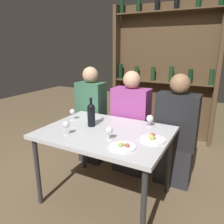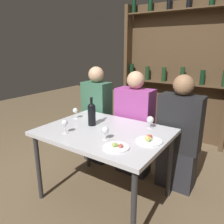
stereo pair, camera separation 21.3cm
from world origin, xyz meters
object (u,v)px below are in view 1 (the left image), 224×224
Objects in this scene: wine_bottle at (91,114)px; seated_person_center at (131,127)px; wine_glass_1 at (150,119)px; seated_person_left at (92,118)px; food_plate_1 at (152,138)px; wine_glass_2 at (72,112)px; seated_person_right at (175,135)px; food_plate_0 at (123,146)px; wine_glass_0 at (109,131)px; wine_glass_3 at (66,125)px.

seated_person_center is at bearing 70.17° from wine_bottle.
wine_glass_1 is (0.52, 0.25, -0.04)m from wine_bottle.
seated_person_left is 0.55m from seated_person_center.
wine_bottle is 1.29× the size of food_plate_1.
seated_person_center is (0.55, 0.00, -0.02)m from seated_person_left.
wine_glass_2 is 0.10× the size of seated_person_right.
wine_glass_0 is at bearing 153.31° from food_plate_0.
wine_bottle reaches higher than wine_glass_0.
wine_bottle is 2.39× the size of wine_glass_2.
wine_glass_0 is (0.32, -0.22, -0.05)m from wine_bottle.
wine_glass_1 is at bearing -18.41° from seated_person_left.
seated_person_center is (-0.12, 0.76, -0.24)m from wine_glass_0.
food_plate_0 is 0.17× the size of seated_person_center.
wine_bottle is 2.43× the size of wine_glass_0.
seated_person_left reaches higher than wine_glass_1.
wine_glass_0 is at bearing -118.15° from seated_person_right.
seated_person_center is 1.00× the size of seated_person_right.
seated_person_center is at bearing 0.00° from seated_person_left.
food_plate_0 is (0.49, -0.30, -0.12)m from wine_bottle.
food_plate_0 is 0.17× the size of seated_person_right.
seated_person_left reaches higher than wine_glass_2.
wine_glass_3 is 0.10× the size of seated_person_right.
seated_person_left is at bearing 180.00° from seated_person_center.
wine_glass_1 is 0.93× the size of wine_glass_3.
seated_person_center reaches higher than food_plate_1.
wine_glass_1 is 0.58× the size of food_plate_0.
food_plate_0 is at bearing -26.69° from wine_glass_0.
wine_glass_3 is 0.10× the size of seated_person_center.
food_plate_0 is at bearing -122.18° from food_plate_1.
food_plate_0 is at bearing -105.83° from seated_person_right.
wine_glass_1 is at bearing 66.59° from wine_glass_0.
wine_glass_3 is (-0.07, -0.30, -0.03)m from wine_bottle.
seated_person_left is at bearing 131.83° from wine_glass_0.
wine_glass_2 is 0.86m from food_plate_0.
wine_glass_2 reaches higher than food_plate_1.
seated_person_left is at bearing 161.59° from wine_glass_1.
wine_glass_1 is 0.33m from food_plate_1.
wine_glass_3 is at bearing -179.62° from food_plate_0.
seated_person_center is at bearing 44.51° from wine_glass_2.
seated_person_right is at bearing 55.12° from wine_glass_1.
wine_glass_3 is (0.22, -0.37, 0.01)m from wine_glass_2.
wine_glass_0 is 0.09× the size of seated_person_left.
wine_glass_1 is 0.50m from seated_person_center.
seated_person_right is (0.08, 0.59, -0.17)m from food_plate_1.
wine_glass_0 is at bearing -152.52° from food_plate_1.
seated_person_left reaches higher than food_plate_1.
seated_person_right is at bearing 61.85° from wine_glass_0.
wine_bottle is 0.23× the size of seated_person_center.
seated_person_left is at bearing 123.46° from wine_bottle.
seated_person_center is 0.53m from seated_person_right.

